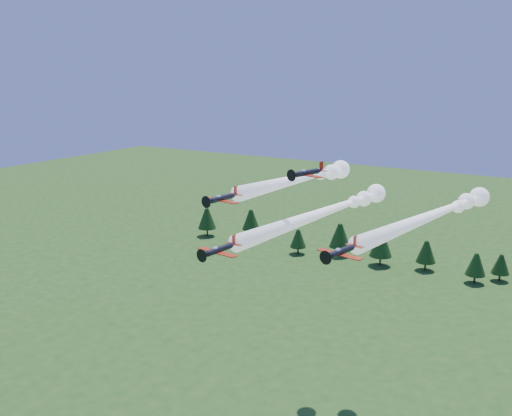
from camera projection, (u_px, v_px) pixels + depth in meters
The scene contains 5 objects.
plane_lead at pixel (330, 210), 99.64m from camera, with size 11.03×51.56×3.70m.
plane_left at pixel (305, 177), 105.28m from camera, with size 10.04×40.44×3.70m.
plane_right at pixel (438, 213), 95.54m from camera, with size 14.39×50.08×3.70m.
plane_slot at pixel (307, 173), 88.05m from camera, with size 6.70×7.44×2.35m.
treeline at pixel (437, 252), 181.34m from camera, with size 178.55×15.83×11.65m.
Camera 1 is at (39.41, -69.47, 62.93)m, focal length 40.00 mm.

